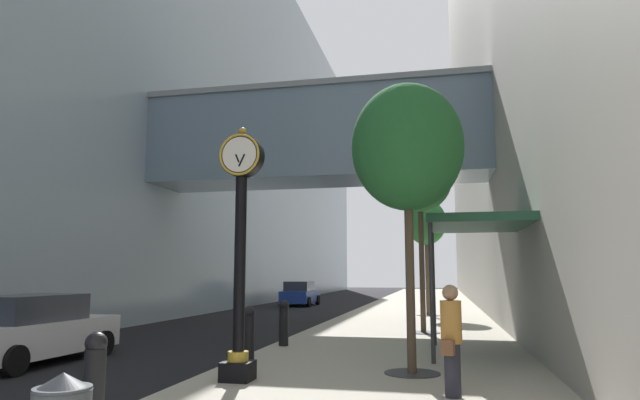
% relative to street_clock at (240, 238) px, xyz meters
% --- Properties ---
extents(ground_plane, '(110.00, 110.00, 0.00)m').
position_rel_street_clock_xyz_m(ground_plane, '(-0.96, 19.52, -2.78)').
color(ground_plane, black).
rests_on(ground_plane, ground).
extents(sidewalk_right, '(6.78, 80.00, 0.14)m').
position_rel_street_clock_xyz_m(sidewalk_right, '(2.43, 22.52, -2.71)').
color(sidewalk_right, '#ADA593').
rests_on(sidewalk_right, ground).
extents(building_block_left, '(23.54, 80.00, 26.74)m').
position_rel_street_clock_xyz_m(building_block_left, '(-12.80, 22.43, 10.54)').
color(building_block_left, '#93A8B7').
rests_on(building_block_left, ground).
extents(street_clock, '(0.84, 0.55, 4.79)m').
position_rel_street_clock_xyz_m(street_clock, '(0.00, 0.00, 0.00)').
color(street_clock, black).
rests_on(street_clock, sidewalk_right).
extents(bollard_nearest, '(0.28, 0.28, 1.23)m').
position_rel_street_clock_xyz_m(bollard_nearest, '(-0.54, -3.56, -1.99)').
color(bollard_nearest, black).
rests_on(bollard_nearest, sidewalk_right).
extents(bollard_third, '(0.28, 0.28, 1.23)m').
position_rel_street_clock_xyz_m(bollard_third, '(-0.54, 2.09, -1.99)').
color(bollard_third, black).
rests_on(bollard_third, sidewalk_right).
extents(bollard_fourth, '(0.28, 0.28, 1.23)m').
position_rel_street_clock_xyz_m(bollard_fourth, '(-0.54, 4.92, -1.99)').
color(bollard_fourth, black).
rests_on(bollard_fourth, sidewalk_right).
extents(street_tree_near, '(2.32, 2.32, 5.91)m').
position_rel_street_clock_xyz_m(street_tree_near, '(3.10, 1.42, 1.91)').
color(street_tree_near, '#333335').
rests_on(street_tree_near, sidewalk_right).
extents(street_tree_mid_near, '(2.25, 2.25, 6.64)m').
position_rel_street_clock_xyz_m(street_tree_mid_near, '(3.10, 9.11, 2.66)').
color(street_tree_mid_near, '#333335').
rests_on(street_tree_mid_near, sidewalk_right).
extents(street_tree_mid_far, '(1.91, 1.91, 5.52)m').
position_rel_street_clock_xyz_m(street_tree_mid_far, '(3.10, 16.79, 1.74)').
color(street_tree_mid_far, '#333335').
rests_on(street_tree_mid_far, sidewalk_right).
extents(pedestrian_walking, '(0.42, 0.51, 1.78)m').
position_rel_street_clock_xyz_m(pedestrian_walking, '(3.85, -0.55, -1.69)').
color(pedestrian_walking, '#23232D').
rests_on(pedestrian_walking, sidewalk_right).
extents(storefront_awning, '(2.40, 3.60, 3.30)m').
position_rel_street_clock_xyz_m(storefront_awning, '(4.58, 4.35, 0.51)').
color(storefront_awning, '#235138').
rests_on(storefront_awning, sidewalk_right).
extents(car_blue_near, '(2.06, 4.31, 1.59)m').
position_rel_street_clock_xyz_m(car_blue_near, '(-5.41, 25.62, -2.00)').
color(car_blue_near, navy).
rests_on(car_blue_near, ground).
extents(car_white_mid, '(2.04, 4.35, 1.60)m').
position_rel_street_clock_xyz_m(car_white_mid, '(-5.71, 1.54, -2.00)').
color(car_white_mid, silver).
rests_on(car_white_mid, ground).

